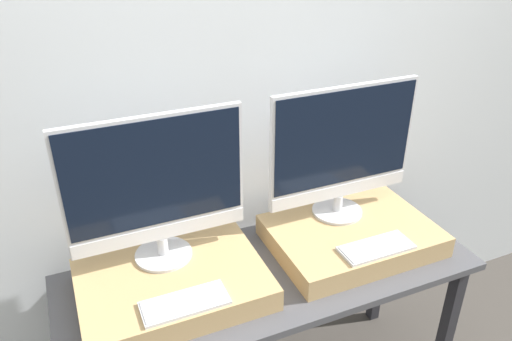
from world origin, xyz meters
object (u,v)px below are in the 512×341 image
(monitor_left, at_px, (156,186))
(keyboard_left, at_px, (185,303))
(monitor_right, at_px, (343,149))
(keyboard_right, at_px, (376,248))

(monitor_left, xyz_separation_m, keyboard_left, (0.00, -0.28, -0.30))
(monitor_right, bearing_deg, keyboard_left, -159.53)
(keyboard_left, xyz_separation_m, keyboard_right, (0.76, 0.00, 0.00))
(monitor_right, bearing_deg, monitor_left, 180.00)
(monitor_left, height_order, keyboard_right, monitor_left)
(monitor_left, bearing_deg, keyboard_right, -20.47)
(keyboard_left, distance_m, keyboard_right, 0.76)
(monitor_left, xyz_separation_m, keyboard_right, (0.76, -0.28, -0.30))
(keyboard_left, distance_m, monitor_right, 0.86)
(monitor_left, bearing_deg, monitor_right, 0.00)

